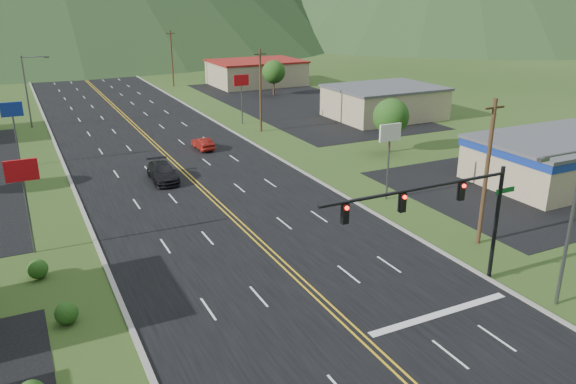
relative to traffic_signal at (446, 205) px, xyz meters
name	(u,v)px	position (x,y,z in m)	size (l,w,h in m)	color
traffic_signal	(446,205)	(0.00, 0.00, 0.00)	(13.10, 0.43, 7.00)	black
streetlight_east	(568,218)	(4.70, -4.00, -0.15)	(3.28, 0.25, 9.00)	#59595E
streetlight_west	(29,87)	(-18.16, 56.00, -0.15)	(3.28, 0.25, 9.00)	#59595E
building_east_near	(561,157)	(23.52, 11.00, -3.06)	(15.40, 10.40, 4.10)	tan
building_east_mid	(384,102)	(25.52, 41.00, -3.17)	(14.40, 11.40, 4.30)	tan
building_east_far	(256,72)	(21.52, 76.00, -3.07)	(16.40, 12.40, 4.50)	tan
pole_sign_west_a	(23,180)	(-20.48, 16.00, -0.28)	(2.00, 0.18, 6.40)	#59595E
pole_sign_west_b	(13,116)	(-20.48, 38.00, -0.28)	(2.00, 0.18, 6.40)	#59595E
pole_sign_east_a	(390,140)	(6.52, 14.00, -0.28)	(2.00, 0.18, 6.40)	#59595E
pole_sign_east_b	(241,85)	(6.52, 46.00, -0.28)	(2.00, 0.18, 6.40)	#59595E
tree_east_a	(391,117)	(15.52, 26.00, -1.44)	(3.84, 3.84, 5.82)	#382314
tree_east_b	(274,72)	(19.52, 64.00, -1.44)	(3.84, 3.84, 5.82)	#382314
utility_pole_a	(487,172)	(7.02, 4.00, -0.20)	(1.60, 0.28, 10.00)	#382314
utility_pole_b	(261,90)	(7.02, 41.00, -0.20)	(1.60, 0.28, 10.00)	#382314
utility_pole_c	(172,58)	(7.02, 81.00, -0.20)	(1.60, 0.28, 10.00)	#382314
utility_pole_d	(127,42)	(7.02, 121.00, -0.20)	(1.60, 0.28, 10.00)	#382314
car_dark_mid	(163,173)	(-8.98, 27.00, -4.54)	(2.22, 5.45, 1.58)	black
car_red_far	(203,144)	(-2.23, 35.95, -4.69)	(1.36, 3.89, 1.28)	maroon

